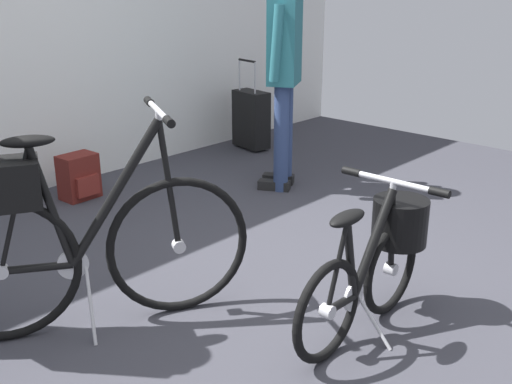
{
  "coord_description": "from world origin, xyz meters",
  "views": [
    {
      "loc": [
        -2.03,
        -1.72,
        1.54
      ],
      "look_at": [
        0.03,
        0.17,
        0.55
      ],
      "focal_mm": 43.04,
      "sensor_mm": 36.0,
      "label": 1
    }
  ],
  "objects_px": {
    "display_bike_left": "(76,237)",
    "visitor_near_wall": "(284,64)",
    "backpack_on_floor": "(79,177)",
    "rolling_suitcase": "(251,119)",
    "folding_bike_foreground": "(378,254)"
  },
  "relations": [
    {
      "from": "display_bike_left",
      "to": "visitor_near_wall",
      "type": "relative_size",
      "value": 0.8
    },
    {
      "from": "display_bike_left",
      "to": "backpack_on_floor",
      "type": "relative_size",
      "value": 3.98
    },
    {
      "from": "rolling_suitcase",
      "to": "backpack_on_floor",
      "type": "height_order",
      "value": "rolling_suitcase"
    },
    {
      "from": "folding_bike_foreground",
      "to": "visitor_near_wall",
      "type": "xyz_separation_m",
      "value": [
        1.2,
        1.58,
        0.59
      ]
    },
    {
      "from": "backpack_on_floor",
      "to": "folding_bike_foreground",
      "type": "bearing_deg",
      "value": -90.16
    },
    {
      "from": "rolling_suitcase",
      "to": "backpack_on_floor",
      "type": "relative_size",
      "value": 2.53
    },
    {
      "from": "rolling_suitcase",
      "to": "folding_bike_foreground",
      "type": "bearing_deg",
      "value": -126.31
    },
    {
      "from": "visitor_near_wall",
      "to": "display_bike_left",
      "type": "bearing_deg",
      "value": -163.91
    },
    {
      "from": "folding_bike_foreground",
      "to": "rolling_suitcase",
      "type": "distance_m",
      "value": 3.13
    },
    {
      "from": "backpack_on_floor",
      "to": "rolling_suitcase",
      "type": "bearing_deg",
      "value": 0.54
    },
    {
      "from": "display_bike_left",
      "to": "visitor_near_wall",
      "type": "height_order",
      "value": "visitor_near_wall"
    },
    {
      "from": "visitor_near_wall",
      "to": "rolling_suitcase",
      "type": "bearing_deg",
      "value": 55.19
    },
    {
      "from": "folding_bike_foreground",
      "to": "backpack_on_floor",
      "type": "bearing_deg",
      "value": 89.84
    },
    {
      "from": "rolling_suitcase",
      "to": "backpack_on_floor",
      "type": "xyz_separation_m",
      "value": [
        -1.85,
        -0.02,
        -0.12
      ]
    },
    {
      "from": "folding_bike_foreground",
      "to": "display_bike_left",
      "type": "relative_size",
      "value": 0.74
    }
  ]
}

